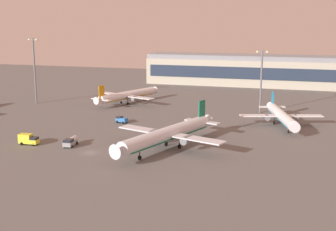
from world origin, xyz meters
The scene contains 10 objects.
ground_plane centered at (0.00, 0.00, 0.00)m, with size 416.00×416.00×0.00m, color #605E5B.
terminal_building centered at (31.04, 144.26, 8.09)m, with size 124.32×22.40×16.40m.
airplane_mid_apron centered at (19.08, 9.77, 4.21)m, with size 33.17×42.16×11.13m.
airplane_terminal_side centered at (47.20, 47.91, 3.48)m, with size 27.62×35.17×9.19m.
airplane_near_gate centered at (-18.04, 71.83, 3.55)m, with size 27.68×35.12×9.39m.
catering_truck centered at (-20.54, 2.36, 1.58)m, with size 5.75×2.62×3.05m.
fuel_truck centered at (-8.18, 4.36, 1.37)m, with size 2.86×6.46×2.35m.
maintenance_van centered at (-5.91, 36.34, 1.18)m, with size 4.55×3.18×2.25m.
apron_light_west centered at (38.16, 68.23, 13.73)m, with size 4.80×0.90×23.84m.
apron_light_central centered at (-55.60, 61.30, 15.62)m, with size 4.80×0.90×27.50m.
Camera 1 is at (54.57, -107.62, 35.03)m, focal length 49.13 mm.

